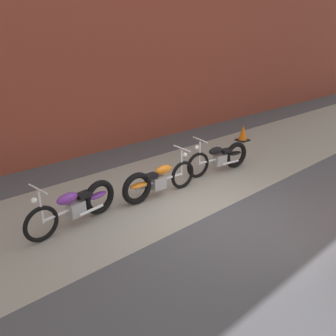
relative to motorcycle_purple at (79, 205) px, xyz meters
The scene contains 7 objects.
ground_plane 2.59m from the motorcycle_purple, 35.43° to the right, with size 80.00×80.00×0.00m, color #47474C.
sidewalk_slab 2.14m from the motorcycle_purple, ahead, with size 36.00×3.50×0.01m, color gray.
brick_building_wall 5.02m from the motorcycle_purple, 60.68° to the left, with size 36.00×0.50×6.11m, color brown.
motorcycle_purple is the anchor object (origin of this frame).
motorcycle_orange 1.80m from the motorcycle_purple, ahead, with size 2.01×0.58×1.03m.
motorcycle_black 4.13m from the motorcycle_purple, ahead, with size 2.00×0.65×1.03m.
traffic_cone 6.93m from the motorcycle_purple, 10.48° to the left, with size 0.40×0.40×0.55m.
Camera 1 is at (-4.55, -3.95, 3.47)m, focal length 35.73 mm.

